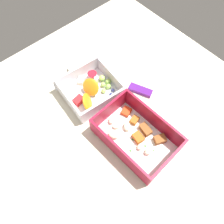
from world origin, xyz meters
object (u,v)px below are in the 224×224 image
at_px(pasta_container, 136,136).
at_px(fruit_bowl, 91,90).
at_px(candy_bar, 140,90).
at_px(paper_cup_liner, 74,68).

xyz_separation_m(pasta_container, fruit_bowl, (-0.19, 0.00, -0.00)).
bearing_deg(candy_bar, fruit_bowl, -127.76).
xyz_separation_m(pasta_container, candy_bar, (-0.10, 0.12, -0.01)).
relative_size(candy_bar, paper_cup_liner, 1.90).
bearing_deg(candy_bar, pasta_container, -49.64).
height_order(pasta_container, candy_bar, pasta_container).
bearing_deg(fruit_bowl, candy_bar, 52.24).
bearing_deg(paper_cup_liner, fruit_bowl, -8.29).
bearing_deg(fruit_bowl, pasta_container, -0.63).
height_order(pasta_container, paper_cup_liner, pasta_container).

